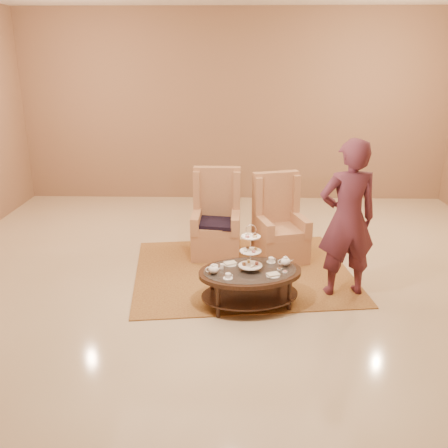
{
  "coord_description": "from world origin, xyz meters",
  "views": [
    {
      "loc": [
        0.04,
        -5.5,
        2.7
      ],
      "look_at": [
        -0.11,
        0.2,
        0.75
      ],
      "focal_mm": 40.0,
      "sensor_mm": 36.0,
      "label": 1
    }
  ],
  "objects_px": {
    "tea_table": "(250,277)",
    "person": "(347,219)",
    "armchair_left": "(216,226)",
    "armchair_right": "(279,230)"
  },
  "relations": [
    {
      "from": "tea_table",
      "to": "armchair_right",
      "type": "distance_m",
      "value": 1.48
    },
    {
      "from": "armchair_left",
      "to": "armchair_right",
      "type": "relative_size",
      "value": 1.03
    },
    {
      "from": "tea_table",
      "to": "armchair_left",
      "type": "relative_size",
      "value": 1.06
    },
    {
      "from": "armchair_right",
      "to": "person",
      "type": "relative_size",
      "value": 0.64
    },
    {
      "from": "tea_table",
      "to": "person",
      "type": "bearing_deg",
      "value": 4.89
    },
    {
      "from": "tea_table",
      "to": "armchair_right",
      "type": "bearing_deg",
      "value": 61.65
    },
    {
      "from": "armchair_left",
      "to": "armchair_right",
      "type": "distance_m",
      "value": 0.87
    },
    {
      "from": "tea_table",
      "to": "person",
      "type": "distance_m",
      "value": 1.28
    },
    {
      "from": "tea_table",
      "to": "armchair_left",
      "type": "height_order",
      "value": "armchair_left"
    },
    {
      "from": "person",
      "to": "armchair_left",
      "type": "bearing_deg",
      "value": -47.11
    }
  ]
}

